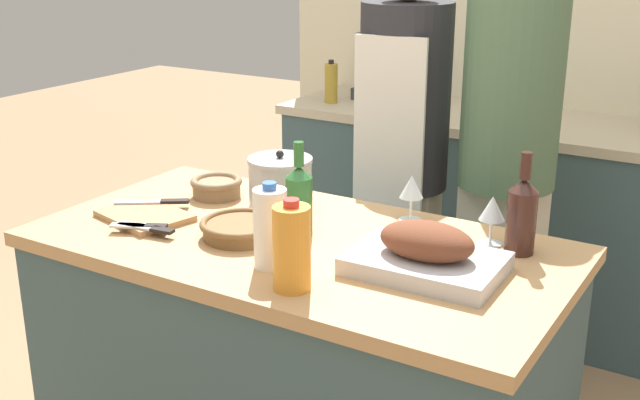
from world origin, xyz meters
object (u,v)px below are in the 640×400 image
object	(u,v)px
stock_pot	(280,182)
cutting_board	(145,216)
condiment_bottle_tall	(430,87)
condiment_bottle_extra	(331,83)
person_cook_guest	(508,146)
milk_jug	(270,228)
wicker_basket	(241,228)
knife_bread	(148,228)
wine_bottle_dark	(522,214)
person_cook_aproned	(402,154)
roasting_pan	(426,254)
knife_chef	(155,202)
wine_glass_right	(412,189)
wine_bottle_green	(299,198)
mixing_bowl	(216,186)
juice_jug	(292,248)
stand_mixer	(375,72)
knife_paring	(141,226)
wine_glass_left	(492,210)

from	to	relation	value
stock_pot	cutting_board	bearing A→B (deg)	-131.51
condiment_bottle_tall	condiment_bottle_extra	distance (m)	0.46
person_cook_guest	milk_jug	bearing A→B (deg)	-93.07
wicker_basket	knife_bread	xyz separation A→B (m)	(-0.23, -0.12, -0.01)
milk_jug	wine_bottle_dark	distance (m)	0.65
condiment_bottle_tall	person_cook_aproned	distance (m)	0.89
roasting_pan	stock_pot	xyz separation A→B (m)	(-0.59, 0.23, 0.03)
stock_pot	knife_chef	distance (m)	0.38
wine_bottle_dark	knife_chef	size ratio (longest dim) A/B	1.35
wicker_basket	wine_glass_right	size ratio (longest dim) A/B	1.63
roasting_pan	person_cook_guest	size ratio (longest dim) A/B	0.21
knife_chef	condiment_bottle_extra	xyz separation A→B (m)	(-0.25, 1.48, 0.10)
wine_bottle_green	knife_chef	xyz separation A→B (m)	(-0.49, -0.05, -0.08)
roasting_pan	cutting_board	size ratio (longest dim) A/B	1.29
wine_bottle_dark	knife_bread	distance (m)	1.00
roasting_pan	mixing_bowl	xyz separation A→B (m)	(-0.80, 0.20, -0.02)
roasting_pan	juice_jug	distance (m)	0.34
knife_chef	stand_mixer	world-z (taller)	stand_mixer
knife_bread	knife_paring	bearing A→B (deg)	178.03
mixing_bowl	condiment_bottle_tall	world-z (taller)	condiment_bottle_tall
knife_paring	condiment_bottle_tall	size ratio (longest dim) A/B	0.90
wicker_basket	condiment_bottle_tall	distance (m)	1.76
juice_jug	wine_bottle_dark	size ratio (longest dim) A/B	0.82
wine_bottle_dark	person_cook_aproned	bearing A→B (deg)	136.04
wicker_basket	stock_pot	world-z (taller)	stock_pot
wine_bottle_green	person_cook_guest	xyz separation A→B (m)	(0.32, 0.80, 0.01)
wine_bottle_dark	condiment_bottle_extra	size ratio (longest dim) A/B	1.36
roasting_pan	wine_bottle_dark	size ratio (longest dim) A/B	1.38
milk_jug	knife_chef	size ratio (longest dim) A/B	1.10
roasting_pan	condiment_bottle_extra	distance (m)	1.88
juice_jug	wine_bottle_green	xyz separation A→B (m)	(-0.18, 0.31, -0.00)
knife_paring	person_cook_guest	bearing A→B (deg)	55.81
condiment_bottle_tall	cutting_board	bearing A→B (deg)	-93.69
condiment_bottle_tall	person_cook_guest	distance (m)	1.06
wine_bottle_dark	wine_bottle_green	bearing A→B (deg)	-162.13
cutting_board	milk_jug	bearing A→B (deg)	-10.37
wine_bottle_green	knife_chef	bearing A→B (deg)	-174.16
juice_jug	stand_mixer	distance (m)	2.07
knife_bread	person_cook_guest	xyz separation A→B (m)	(0.67, 1.02, 0.09)
wine_glass_left	roasting_pan	bearing A→B (deg)	-105.59
mixing_bowl	condiment_bottle_extra	world-z (taller)	condiment_bottle_extra
knife_chef	person_cook_aproned	bearing A→B (deg)	63.30
wine_bottle_green	wine_glass_left	size ratio (longest dim) A/B	1.93
person_cook_aproned	person_cook_guest	distance (m)	0.39
juice_jug	condiment_bottle_tall	xyz separation A→B (m)	(-0.51, 1.94, 0.00)
knife_paring	stand_mixer	world-z (taller)	stand_mixer
roasting_pan	wine_bottle_green	bearing A→B (deg)	171.61
wicker_basket	knife_chef	size ratio (longest dim) A/B	1.11
wine_bottle_dark	milk_jug	bearing A→B (deg)	-140.76
stock_pot	condiment_bottle_tall	size ratio (longest dim) A/B	1.14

